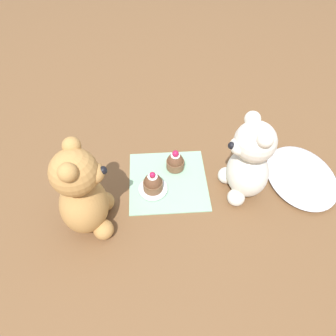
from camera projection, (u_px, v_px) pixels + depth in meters
The scene contains 8 objects.
ground_plane at pixel (168, 181), 0.94m from camera, with size 4.00×4.00×0.00m, color brown.
knitted_placemat at pixel (168, 180), 0.94m from camera, with size 0.23×0.22×0.01m, color #8EBC99.
tulle_cloth at pixel (301, 176), 0.94m from camera, with size 0.25×0.19×0.03m, color silver.
teddy_bear_cream at pixel (249, 162), 0.84m from camera, with size 0.14×0.13×0.24m.
teddy_bear_tan at pixel (83, 194), 0.76m from camera, with size 0.14×0.13×0.26m.
cupcake_near_cream_bear at pixel (175, 162), 0.95m from camera, with size 0.05×0.05×0.07m.
saucer_plate at pixel (153, 189), 0.91m from camera, with size 0.08×0.08×0.01m, color silver.
cupcake_near_tan_bear at pixel (153, 183), 0.89m from camera, with size 0.05×0.05×0.06m.
Camera 1 is at (0.61, -0.04, 0.72)m, focal length 35.00 mm.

